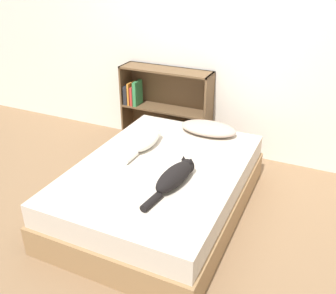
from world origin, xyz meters
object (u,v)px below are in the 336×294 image
cat_light (146,140)px  pillow (208,128)px  cat_dark (175,176)px  bed (161,188)px  bookshelf (164,106)px

cat_light → pillow: bearing=-38.8°
cat_dark → pillow: bearing=11.4°
pillow → cat_dark: 0.93m
cat_dark → bed: bearing=54.0°
bookshelf → pillow: bearing=-32.4°
cat_light → cat_dark: bearing=-132.1°
bed → bookshelf: bookshelf is taller
cat_light → cat_dark: cat_light is taller
pillow → bookshelf: bearing=147.6°
bed → cat_light: 0.45m
bed → pillow: (0.14, 0.73, 0.27)m
bed → pillow: size_ratio=3.41×
bookshelf → cat_dark: bearing=-61.6°
bed → bookshelf: bearing=114.2°
cat_light → bookshelf: 0.93m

